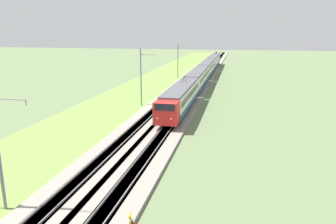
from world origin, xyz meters
TOP-DOWN VIEW (x-y plane):
  - ballast_main at (50.00, 0.00)m, footprint 240.00×4.40m
  - ballast_adjacent at (50.00, -3.83)m, footprint 240.00×4.40m
  - track_main at (50.00, 0.00)m, footprint 240.00×1.57m
  - track_adjacent at (50.00, -3.83)m, footprint 240.00×1.57m
  - grass_verge at (50.00, 6.47)m, footprint 240.00×13.74m
  - passenger_train at (65.29, -3.83)m, footprint 83.73×2.97m
  - catenary_mast_mid at (36.63, 2.92)m, footprint 0.22×2.56m
  - catenary_mast_far at (68.59, 2.91)m, footprint 0.22×2.56m

SIDE VIEW (x-z plane):
  - grass_verge at x=50.00m, z-range 0.00..0.12m
  - ballast_main at x=50.00m, z-range 0.00..0.30m
  - ballast_adjacent at x=50.00m, z-range 0.00..0.30m
  - track_main at x=50.00m, z-range -0.07..0.38m
  - track_adjacent at x=50.00m, z-range -0.07..0.38m
  - passenger_train at x=65.29m, z-range -0.16..4.84m
  - catenary_mast_far at x=68.59m, z-range 0.14..8.74m
  - catenary_mast_mid at x=36.63m, z-range 0.14..9.25m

